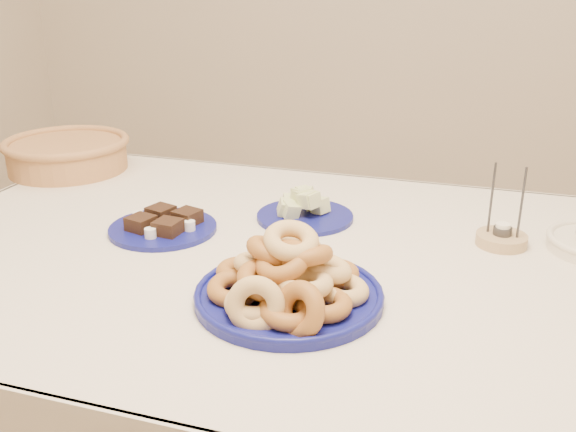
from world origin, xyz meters
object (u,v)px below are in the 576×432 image
object	(u,v)px
brownie_plate	(163,226)
dining_table	(295,299)
wicker_basket	(67,153)
donut_platter	(288,282)
candle_holder	(502,238)
melon_plate	(304,210)

from	to	relation	value
brownie_plate	dining_table	bearing A→B (deg)	-4.39
dining_table	wicker_basket	size ratio (longest dim) A/B	3.73
brownie_plate	donut_platter	bearing A→B (deg)	-31.94
donut_platter	candle_holder	xyz separation A→B (m)	(0.35, 0.37, -0.02)
donut_platter	melon_plate	size ratio (longest dim) A/B	1.34
melon_plate	wicker_basket	xyz separation A→B (m)	(-0.75, 0.16, 0.03)
wicker_basket	candle_holder	xyz separation A→B (m)	(1.19, -0.18, -0.03)
brownie_plate	candle_holder	world-z (taller)	candle_holder
donut_platter	melon_plate	bearing A→B (deg)	102.54
dining_table	wicker_basket	distance (m)	0.88
dining_table	brownie_plate	xyz separation A→B (m)	(-0.31, 0.02, 0.12)
dining_table	donut_platter	distance (m)	0.25
melon_plate	brownie_plate	xyz separation A→B (m)	(-0.27, -0.17, -0.01)
donut_platter	candle_holder	bearing A→B (deg)	46.81
melon_plate	candle_holder	world-z (taller)	candle_holder
donut_platter	brownie_plate	size ratio (longest dim) A/B	1.32
donut_platter	wicker_basket	xyz separation A→B (m)	(-0.84, 0.56, 0.01)
dining_table	melon_plate	bearing A→B (deg)	101.36
melon_plate	donut_platter	bearing A→B (deg)	-77.46
wicker_basket	melon_plate	bearing A→B (deg)	-12.27
melon_plate	candle_holder	distance (m)	0.44
brownie_plate	wicker_basket	size ratio (longest dim) A/B	0.57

